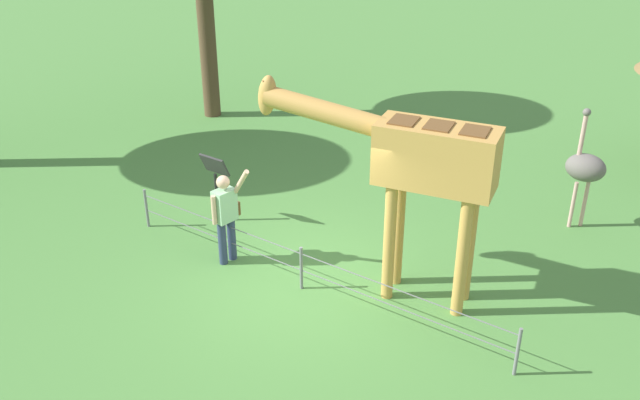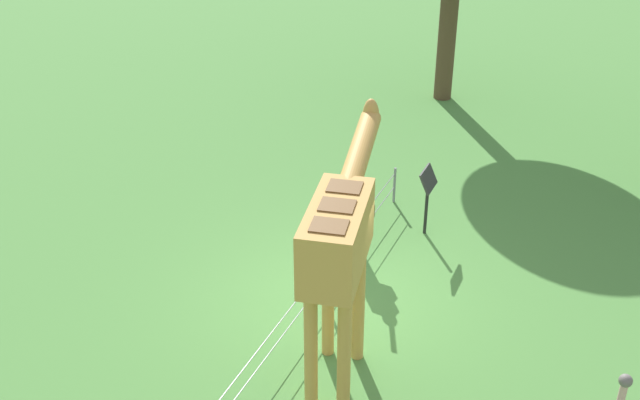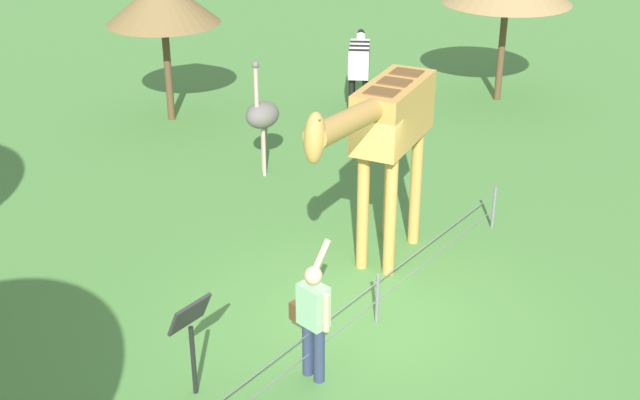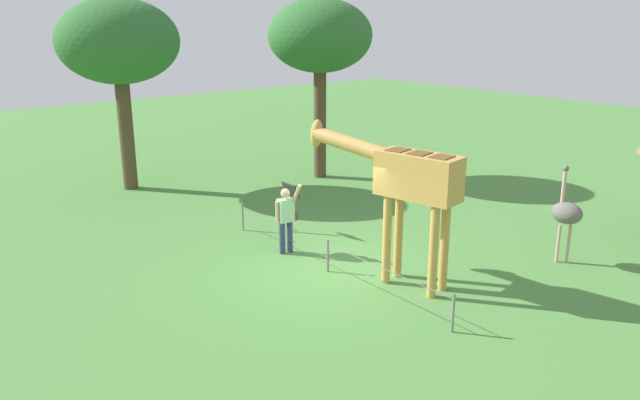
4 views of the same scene
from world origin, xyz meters
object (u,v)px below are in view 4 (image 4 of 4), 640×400
visitor (286,216)px  ostrich (567,213)px  giraffe (405,181)px  tree_northeast (118,43)px  info_sign (291,197)px  tree_east (320,38)px

visitor → ostrich: bearing=-134.0°
giraffe → tree_northeast: bearing=8.0°
giraffe → info_sign: giraffe is taller
tree_east → info_sign: tree_east is taller
giraffe → visitor: bearing=17.1°
ostrich → info_sign: 6.60m
visitor → tree_east: (5.13, -5.12, 3.78)m
giraffe → ostrich: (-1.50, -3.66, -1.05)m
ostrich → tree_northeast: 13.69m
ostrich → tree_east: (9.54, -0.56, 3.51)m
tree_northeast → info_sign: tree_northeast is taller
giraffe → tree_east: (8.04, -4.23, 2.46)m
visitor → ostrich: size_ratio=0.78×
visitor → info_sign: 1.47m
tree_east → tree_northeast: (2.66, 5.74, -0.10)m
visitor → giraffe: bearing=-162.9°
tree_east → tree_northeast: 6.32m
visitor → ostrich: ostrich is taller
ostrich → tree_east: 10.18m
tree_northeast → ostrich: bearing=-157.0°
visitor → info_sign: size_ratio=1.33×
giraffe → info_sign: size_ratio=2.80×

